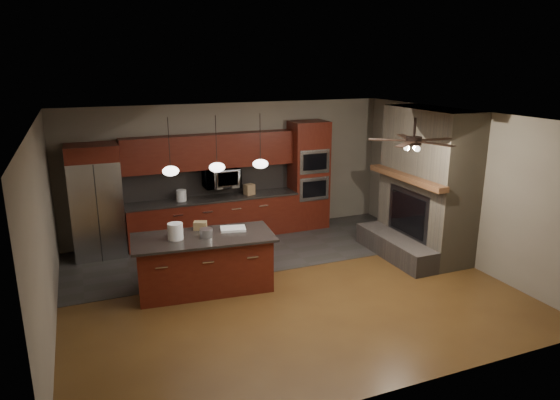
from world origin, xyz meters
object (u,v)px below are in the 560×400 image
oven_tower (308,175)px  paint_can (206,233)px  microwave (221,178)px  kitchen_island (204,263)px  white_bucket (175,231)px  cardboard_box (200,226)px  counter_bucket (181,195)px  paint_tray (233,229)px  counter_box (249,189)px  refrigerator (96,201)px

oven_tower → paint_can: bearing=-141.1°
oven_tower → microwave: size_ratio=3.25×
kitchen_island → white_bucket: white_bucket is taller
cardboard_box → counter_bucket: size_ratio=0.93×
paint_tray → counter_bucket: bearing=113.5°
counter_bucket → microwave: bearing=3.4°
counter_box → microwave: bearing=152.1°
kitchen_island → cardboard_box: cardboard_box is taller
refrigerator → paint_can: 2.75m
oven_tower → cardboard_box: 3.50m
cardboard_box → kitchen_island: bearing=-75.2°
refrigerator → cardboard_box: 2.42m
paint_can → counter_box: counter_box is taller
oven_tower → counter_box: 1.41m
paint_tray → refrigerator: bearing=146.8°
paint_can → counter_box: (1.51, 2.30, 0.02)m
oven_tower → paint_tray: oven_tower is taller
cardboard_box → paint_tray: bearing=-4.2°
refrigerator → kitchen_island: bearing=-55.9°
kitchen_island → oven_tower: bearing=43.3°
paint_can → white_bucket: bearing=169.7°
microwave → counter_box: size_ratio=3.26×
white_bucket → counter_bucket: white_bucket is taller
microwave → counter_bucket: microwave is taller
microwave → counter_box: bearing=-9.8°
white_bucket → kitchen_island: bearing=-4.2°
microwave → counter_bucket: bearing=-176.6°
counter_box → paint_tray: bearing=-133.4°
microwave → cardboard_box: microwave is taller
kitchen_island → cardboard_box: (0.04, 0.35, 0.52)m
cardboard_box → counter_bucket: bearing=108.6°
microwave → counter_bucket: size_ratio=3.21×
paint_can → counter_bucket: size_ratio=0.90×
oven_tower → microwave: bearing=178.3°
oven_tower → paint_tray: size_ratio=5.82×
refrigerator → counter_box: 3.05m
cardboard_box → oven_tower: bearing=54.7°
kitchen_island → counter_bucket: (0.12, 2.30, 0.55)m
paint_can → cardboard_box: size_ratio=0.97×
paint_can → paint_tray: 0.53m
refrigerator → counter_bucket: 1.62m
cardboard_box → counter_box: (1.51, 1.90, 0.02)m
microwave → counter_bucket: (-0.85, -0.05, -0.29)m
white_bucket → counter_bucket: 2.34m
oven_tower → white_bucket: oven_tower is taller
kitchen_island → paint_can: 0.53m
white_bucket → paint_tray: bearing=5.0°
cardboard_box → counter_bucket: (0.08, 1.95, 0.03)m
microwave → refrigerator: 2.49m
kitchen_island → white_bucket: 0.73m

